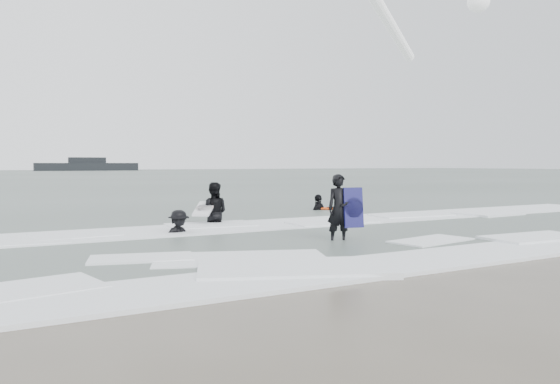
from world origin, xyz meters
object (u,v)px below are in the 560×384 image
surfer_breaker (179,236)px  surfer_wading (214,225)px  surfer_right_near (319,211)px  vessel_horizon (87,166)px  surfer_right_far (348,204)px  surfer_centre (339,243)px

surfer_breaker → surfer_wading: bearing=35.0°
surfer_right_near → vessel_horizon: bearing=-122.4°
surfer_right_far → surfer_centre: bearing=20.0°
surfer_right_far → surfer_breaker: bearing=0.4°
vessel_horizon → surfer_breaker: bearing=-98.0°
surfer_breaker → surfer_right_near: (7.26, 4.53, 0.00)m
vessel_horizon → surfer_wading: bearing=-97.4°
surfer_breaker → surfer_right_far: 12.70m
surfer_wading → vessel_horizon: vessel_horizon is taller
surfer_centre → surfer_breaker: 4.31m
surfer_breaker → surfer_centre: bearing=-58.0°
surfer_breaker → vessel_horizon: bearing=70.5°
surfer_wading → surfer_right_near: surfer_wading is taller
surfer_breaker → vessel_horizon: 135.45m
surfer_right_far → vessel_horizon: (8.36, 127.02, 1.28)m
surfer_wading → surfer_right_far: size_ratio=1.19×
surfer_centre → vessel_horizon: 138.17m
vessel_horizon → surfer_right_near: bearing=-95.1°
surfer_wading → surfer_right_near: (5.58, 2.77, 0.00)m
surfer_right_near → vessel_horizon: 130.12m
surfer_breaker → surfer_right_far: surfer_right_far is taller
surfer_right_near → surfer_breaker: bearing=4.7°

